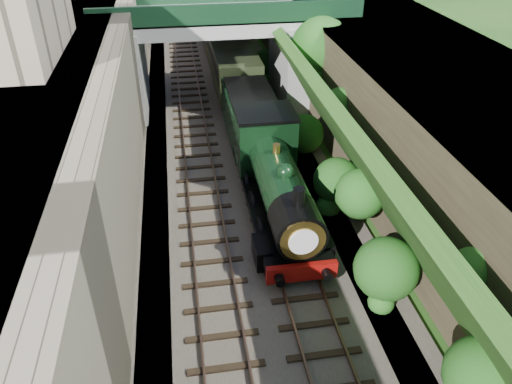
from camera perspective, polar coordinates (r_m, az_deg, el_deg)
trackbed at (r=31.43m, az=-3.41°, el=7.37°), size 10.00×90.00×0.20m
retaining_wall at (r=30.15m, az=-14.32°, el=12.30°), size 1.00×90.00×7.00m
street_plateau_left at (r=30.67m, az=-20.94°, el=11.51°), size 6.00×90.00×7.00m
street_plateau_right at (r=32.54m, az=13.73°, el=13.15°), size 8.00×90.00×6.25m
embankment_slope at (r=28.09m, az=7.50°, el=9.79°), size 4.45×90.00×6.45m
track_left at (r=31.26m, az=-7.10°, el=7.31°), size 2.50×90.00×0.20m
track_right at (r=31.50m, az=-1.23°, el=7.77°), size 2.50×90.00×0.20m
road_bridge at (r=33.86m, az=-2.77°, el=16.45°), size 16.00×6.40×7.25m
building_near at (r=23.75m, az=-27.11°, el=18.48°), size 4.00×8.00×4.00m
tree at (r=31.12m, az=7.57°, el=15.86°), size 3.60×3.80×6.60m
locomotive at (r=22.17m, az=2.35°, el=1.12°), size 3.10×10.22×3.83m
tender at (r=28.72m, az=-0.56°, el=8.23°), size 2.70×6.00×3.05m
coach_front at (r=40.32m, az=-3.41°, el=16.07°), size 2.90×18.00×3.70m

